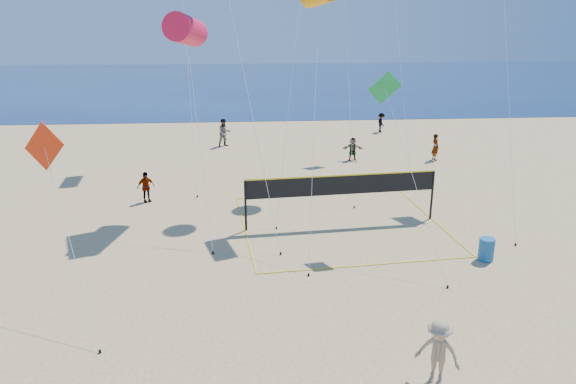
{
  "coord_description": "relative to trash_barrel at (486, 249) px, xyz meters",
  "views": [
    {
      "loc": [
        -2.37,
        -10.26,
        9.42
      ],
      "look_at": [
        -1.46,
        2.0,
        5.32
      ],
      "focal_mm": 35.0,
      "sensor_mm": 36.0,
      "label": 1
    }
  ],
  "objects": [
    {
      "name": "far_person_4",
      "position": [
        1.29,
        23.17,
        0.3
      ],
      "size": [
        0.67,
        1.03,
        1.49
      ],
      "primitive_type": "imported",
      "rotation": [
        0.0,
        0.0,
        1.69
      ],
      "color": "gray",
      "rests_on": "ground"
    },
    {
      "name": "far_person_3",
      "position": [
        -10.73,
        19.41,
        0.52
      ],
      "size": [
        1.16,
        1.06,
        1.94
      ],
      "primitive_type": "imported",
      "rotation": [
        0.0,
        0.0,
        0.42
      ],
      "color": "gray",
      "rests_on": "ground"
    },
    {
      "name": "kite_0",
      "position": [
        -11.73,
        6.66,
        7.94
      ],
      "size": [
        2.05,
        6.94,
        9.21
      ],
      "rotation": [
        0.0,
        0.0,
        -0.19
      ],
      "color": "red",
      "rests_on": "ground"
    },
    {
      "name": "far_person_2",
      "position": [
        2.79,
        14.69,
        0.4
      ],
      "size": [
        0.52,
        0.69,
        1.71
      ],
      "primitive_type": "imported",
      "rotation": [
        0.0,
        0.0,
        1.76
      ],
      "color": "gray",
      "rests_on": "ground"
    },
    {
      "name": "bystander_b",
      "position": [
        -4.35,
        -7.15,
        0.46
      ],
      "size": [
        1.36,
        1.22,
        1.82
      ],
      "primitive_type": "imported",
      "rotation": [
        0.0,
        0.0,
        -0.59
      ],
      "color": "tan",
      "rests_on": "ground"
    },
    {
      "name": "far_person_1",
      "position": [
        -2.45,
        15.09,
        0.28
      ],
      "size": [
        1.4,
        0.58,
        1.46
      ],
      "primitive_type": "imported",
      "rotation": [
        0.0,
        0.0,
        -0.11
      ],
      "color": "gray",
      "rests_on": "ground"
    },
    {
      "name": "ocean",
      "position": [
        -6.77,
        53.0,
        -0.43
      ],
      "size": [
        140.0,
        50.0,
        0.03
      ],
      "primitive_type": "cube",
      "color": "navy",
      "rests_on": "ground"
    },
    {
      "name": "kite_3",
      "position": [
        -15.68,
        -1.05,
        4.39
      ],
      "size": [
        3.12,
        4.76,
        5.91
      ],
      "rotation": [
        0.0,
        0.0,
        -0.3
      ],
      "color": "red",
      "rests_on": "ground"
    },
    {
      "name": "far_person_0",
      "position": [
        -14.27,
        7.88,
        0.34
      ],
      "size": [
        0.98,
        0.82,
        1.57
      ],
      "primitive_type": "imported",
      "rotation": [
        0.0,
        0.0,
        0.57
      ],
      "color": "gray",
      "rests_on": "ground"
    },
    {
      "name": "trash_barrel",
      "position": [
        0.0,
        0.0,
        0.0
      ],
      "size": [
        0.63,
        0.63,
        0.9
      ],
      "primitive_type": "cylinder",
      "rotation": [
        0.0,
        0.0,
        0.06
      ],
      "color": "#16578F",
      "rests_on": "ground"
    },
    {
      "name": "volleyball_net",
      "position": [
        -5.01,
        4.13,
        1.15
      ],
      "size": [
        9.57,
        9.43,
        2.35
      ],
      "rotation": [
        0.0,
        0.0,
        0.1
      ],
      "color": "black",
      "rests_on": "ground"
    },
    {
      "name": "kite_4",
      "position": [
        -3.61,
        2.21,
        5.45
      ],
      "size": [
        2.13,
        4.99,
        7.02
      ],
      "rotation": [
        0.0,
        0.0,
        -0.22
      ],
      "color": "green",
      "rests_on": "ground"
    }
  ]
}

